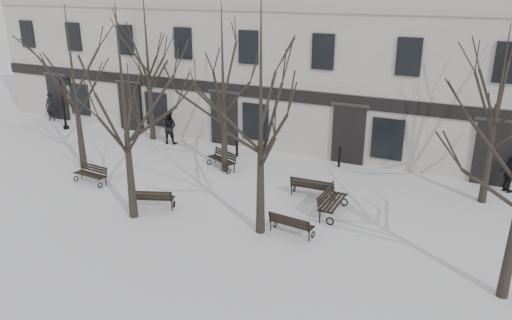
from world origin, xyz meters
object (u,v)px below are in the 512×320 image
Objects in this scene: tree_0 at (72,70)px; lamp_post at (65,99)px; tree_2 at (261,90)px; bench_1 at (152,198)px; bench_0 at (91,174)px; bench_2 at (291,224)px; bench_4 at (312,187)px; bench_3 at (222,159)px; bench_5 at (331,201)px; tree_1 at (123,90)px.

tree_0 is 2.32× the size of lamp_post.
bench_1 is at bearing -178.26° from tree_2.
bench_2 is at bearing 1.21° from bench_0.
bench_2 is 0.92× the size of bench_4.
tree_0 reaches higher than bench_3.
bench_5 is at bearing 54.91° from tree_2.
tree_0 is 0.92× the size of tree_2.
tree_1 is at bearing -21.11° from bench_0.
tree_0 is at bearing -38.96° from lamp_post.
bench_0 is 1.01× the size of bench_2.
lamp_post reaches higher than bench_0.
bench_0 is at bearing 98.72° from bench_5.
tree_2 is 4.14× the size of bench_5.
tree_2 is at bearing 144.55° from bench_5.
lamp_post is (-16.97, 3.15, 1.41)m from bench_4.
bench_0 is (-8.83, 0.87, -4.73)m from tree_2.
bench_0 is at bearing 154.26° from tree_1.
tree_0 is 13.14m from bench_5.
lamp_post is at bearing 157.22° from tree_2.
tree_1 is at bearing -29.61° from tree_0.
tree_0 reaches higher than lamp_post.
bench_5 is at bearing 13.70° from bench_0.
tree_2 is at bearing -22.78° from lamp_post.
tree_0 is 4.21× the size of bench_1.
bench_3 is (0.41, 6.14, -4.45)m from tree_1.
bench_1 is (-4.70, -0.14, -4.71)m from tree_2.
tree_1 is at bearing 53.83° from bench_1.
bench_4 reaches higher than bench_3.
bench_4 is (0.59, 3.72, -4.69)m from tree_2.
lamp_post is (-17.45, 6.60, 1.45)m from bench_2.
bench_5 is (0.73, 2.29, 0.10)m from bench_2.
tree_2 is 4.96× the size of bench_2.
bench_2 is 18.71m from lamp_post.
bench_2 is (5.99, 1.29, -4.48)m from tree_1.
bench_3 is (-5.58, 4.84, 0.03)m from bench_2.
lamp_post is (-11.46, 7.89, -3.03)m from tree_1.
tree_2 is 6.65m from bench_1.
bench_4 is at bearing 7.55° from tree_0.
tree_2 is 2.52× the size of lamp_post.
tree_2 is at bearing -1.00° from bench_0.
tree_1 is 3.94× the size of bench_5.
bench_2 is (1.07, 0.28, -4.73)m from tree_2.
bench_2 is at bearing -15.70° from bench_3.
tree_0 is at bearing -129.51° from bench_3.
tree_1 is at bearing 17.86° from bench_2.
tree_1 is 4.72× the size of bench_2.
bench_2 is 3.48m from bench_4.
tree_2 reaches higher than bench_3.
lamp_post is at bearing -15.02° from bench_2.
tree_0 reaches higher than bench_5.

